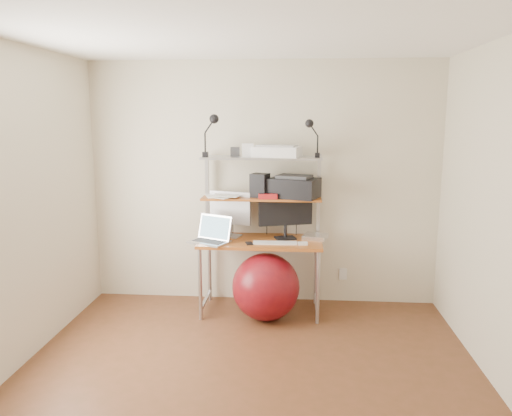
{
  "coord_description": "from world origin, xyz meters",
  "views": [
    {
      "loc": [
        0.34,
        -3.32,
        1.95
      ],
      "look_at": [
        -0.02,
        1.15,
        1.11
      ],
      "focal_mm": 35.0,
      "sensor_mm": 36.0,
      "label": 1
    }
  ],
  "objects": [
    {
      "name": "keyboard",
      "position": [
        0.15,
        1.32,
        0.75
      ],
      "size": [
        0.42,
        0.13,
        0.01
      ],
      "primitive_type": "cube",
      "rotation": [
        0.0,
        0.0,
        0.03
      ],
      "color": "silver",
      "rests_on": "desktop"
    },
    {
      "name": "box_grey",
      "position": [
        -0.27,
        1.6,
        1.6
      ],
      "size": [
        0.1,
        0.1,
        0.09
      ],
      "primitive_type": "cube",
      "rotation": [
        0.0,
        0.0,
        0.09
      ],
      "color": "#323234",
      "rests_on": "top_shelf"
    },
    {
      "name": "mouse",
      "position": [
        0.41,
        1.29,
        0.75
      ],
      "size": [
        0.1,
        0.07,
        0.03
      ],
      "primitive_type": "cube",
      "rotation": [
        0.0,
        0.0,
        0.13
      ],
      "color": "silver",
      "rests_on": "desktop"
    },
    {
      "name": "computer_desk",
      "position": [
        0.0,
        1.5,
        0.96
      ],
      "size": [
        1.2,
        0.6,
        1.57
      ],
      "color": "#AC5321",
      "rests_on": "ground"
    },
    {
      "name": "clip_lamp_left",
      "position": [
        -0.47,
        1.45,
        1.85
      ],
      "size": [
        0.16,
        0.09,
        0.41
      ],
      "color": "black",
      "rests_on": "top_shelf"
    },
    {
      "name": "monitor_silver",
      "position": [
        -0.32,
        1.58,
        1.0
      ],
      "size": [
        0.43,
        0.21,
        0.49
      ],
      "rotation": [
        0.0,
        0.0,
        -0.31
      ],
      "color": "#ABABB0",
      "rests_on": "desktop"
    },
    {
      "name": "red_box",
      "position": [
        0.07,
        1.47,
        1.18
      ],
      "size": [
        0.19,
        0.14,
        0.05
      ],
      "primitive_type": "cube",
      "rotation": [
        0.0,
        0.0,
        0.11
      ],
      "color": "#B01C1E",
      "rests_on": "mid_shelf"
    },
    {
      "name": "room",
      "position": [
        0.0,
        0.0,
        1.25
      ],
      "size": [
        3.6,
        3.6,
        3.6
      ],
      "color": "brown",
      "rests_on": "ground"
    },
    {
      "name": "scanner",
      "position": [
        0.15,
        1.54,
        1.61
      ],
      "size": [
        0.49,
        0.38,
        0.12
      ],
      "rotation": [
        0.0,
        0.0,
        -0.21
      ],
      "color": "silver",
      "rests_on": "top_shelf"
    },
    {
      "name": "phone",
      "position": [
        -0.1,
        1.29,
        0.74
      ],
      "size": [
        0.09,
        0.13,
        0.01
      ],
      "primitive_type": "cube",
      "rotation": [
        0.0,
        0.0,
        0.27
      ],
      "color": "black",
      "rests_on": "desktop"
    },
    {
      "name": "box_white",
      "position": [
        -0.13,
        1.54,
        1.62
      ],
      "size": [
        0.12,
        0.11,
        0.13
      ],
      "primitive_type": "cube",
      "rotation": [
        0.0,
        0.0,
        0.13
      ],
      "color": "silver",
      "rests_on": "top_shelf"
    },
    {
      "name": "monitor_black",
      "position": [
        0.24,
        1.53,
        1.01
      ],
      "size": [
        0.53,
        0.22,
        0.54
      ],
      "rotation": [
        0.0,
        0.0,
        0.3
      ],
      "color": "black",
      "rests_on": "desktop"
    },
    {
      "name": "printer",
      "position": [
        0.32,
        1.56,
        1.25
      ],
      "size": [
        0.55,
        0.46,
        0.22
      ],
      "rotation": [
        0.0,
        0.0,
        -0.34
      ],
      "color": "black",
      "rests_on": "mid_shelf"
    },
    {
      "name": "nas_cube",
      "position": [
        -0.02,
        1.56,
        1.27
      ],
      "size": [
        0.2,
        0.2,
        0.23
      ],
      "primitive_type": "cube",
      "rotation": [
        0.0,
        0.0,
        -0.33
      ],
      "color": "black",
      "rests_on": "mid_shelf"
    },
    {
      "name": "laptop",
      "position": [
        -0.46,
        1.33,
        0.79
      ],
      "size": [
        0.46,
        0.42,
        0.32
      ],
      "rotation": [
        0.0,
        0.0,
        -0.46
      ],
      "color": "silver",
      "rests_on": "desktop"
    },
    {
      "name": "mac_mini",
      "position": [
        0.54,
        1.54,
        0.76
      ],
      "size": [
        0.27,
        0.27,
        0.04
      ],
      "primitive_type": "cube",
      "rotation": [
        0.0,
        0.0,
        -0.29
      ],
      "color": "silver",
      "rests_on": "desktop"
    },
    {
      "name": "exercise_ball",
      "position": [
        0.06,
        1.25,
        0.33
      ],
      "size": [
        0.65,
        0.65,
        0.65
      ],
      "primitive_type": "sphere",
      "color": "maroon",
      "rests_on": "floor"
    },
    {
      "name": "paper_stack",
      "position": [
        -0.37,
        1.57,
        1.16
      ],
      "size": [
        0.43,
        0.41,
        0.02
      ],
      "color": "white",
      "rests_on": "mid_shelf"
    },
    {
      "name": "wall_outlet",
      "position": [
        0.85,
        1.79,
        0.3
      ],
      "size": [
        0.08,
        0.01,
        0.12
      ],
      "primitive_type": "cube",
      "color": "silver",
      "rests_on": "room"
    },
    {
      "name": "clip_lamp_right",
      "position": [
        0.48,
        1.49,
        1.82
      ],
      "size": [
        0.14,
        0.08,
        0.36
      ],
      "color": "black",
      "rests_on": "top_shelf"
    }
  ]
}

